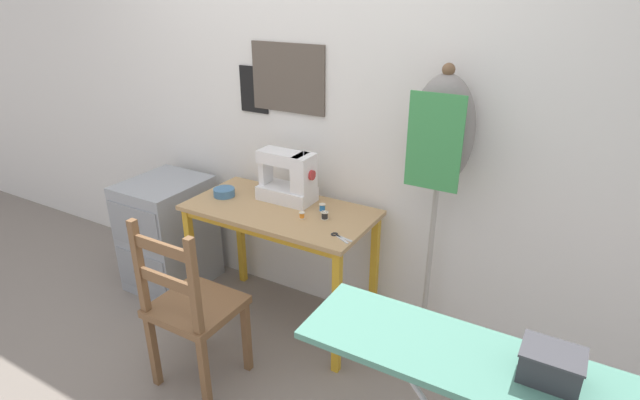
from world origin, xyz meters
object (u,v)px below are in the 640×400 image
Objects in this scene: thread_spool_mid_table at (322,207)px; thread_spool_near_machine at (302,215)px; sewing_machine at (289,178)px; wooden_chair at (192,308)px; fabric_bowl at (224,192)px; filing_cabinet at (169,234)px; storage_box at (551,365)px; dress_form at (440,152)px; thread_spool_far_edge at (325,215)px; ironing_board at (483,375)px; scissors at (338,236)px.

thread_spool_near_machine is at bearing -109.46° from thread_spool_mid_table.
sewing_machine is 0.36× the size of wooden_chair.
sewing_machine reaches higher than wooden_chair.
fabric_bowl is 3.61× the size of thread_spool_near_machine.
fabric_bowl reaches higher than thread_spool_near_machine.
storage_box is (2.37, -0.77, 0.54)m from filing_cabinet.
thread_spool_near_machine is 0.02× the size of dress_form.
thread_spool_near_machine is 0.14m from thread_spool_mid_table.
filing_cabinet is at bearing -178.52° from thread_spool_far_edge.
thread_spool_mid_table is at bearing 144.82° from storage_box.
sewing_machine is 0.34m from thread_spool_far_edge.
sewing_machine is 0.41m from fabric_bowl.
thread_spool_near_machine is at bearing 145.74° from ironing_board.
ironing_board is (0.86, -0.68, 0.06)m from scissors.
dress_form is (0.64, 0.25, 0.39)m from thread_spool_near_machine.
dress_form is at bearing 21.07° from thread_spool_near_machine.
filing_cabinet is at bearing 160.19° from ironing_board.
scissors is 0.08× the size of dress_form.
thread_spool_far_edge is (0.06, -0.08, -0.00)m from thread_spool_mid_table.
scissors is 0.31m from thread_spool_mid_table.
thread_spool_far_edge is at bearing -160.10° from dress_form.
sewing_machine is at bearing 83.75° from wooden_chair.
sewing_machine is at bearing -174.44° from dress_form.
dress_form is (0.91, 0.84, 0.71)m from wooden_chair.
filing_cabinet is 1.89m from dress_form.
sewing_machine is 0.26m from thread_spool_mid_table.
filing_cabinet is 0.47× the size of dress_form.
sewing_machine is 8.34× the size of thread_spool_far_edge.
dress_form reaches higher than fabric_bowl.
thread_spool_mid_table is 1.02× the size of thread_spool_far_edge.
fabric_bowl reaches higher than filing_cabinet.
thread_spool_far_edge is at bearing 137.67° from scissors.
thread_spool_mid_table is 0.24× the size of storage_box.
storage_box is at bearing -5.47° from wooden_chair.
thread_spool_mid_table is 0.04× the size of ironing_board.
filing_cabinet is at bearing 175.15° from scissors.
dress_form reaches higher than thread_spool_mid_table.
ironing_board reaches higher than thread_spool_near_machine.
sewing_machine reaches higher than storage_box.
wooden_chair reaches higher than filing_cabinet.
thread_spool_far_edge is at bearing 59.89° from wooden_chair.
ironing_board reaches higher than fabric_bowl.
scissors is 0.80m from wooden_chair.
dress_form is 1.18m from ironing_board.
fabric_bowl is 1.87m from ironing_board.
thread_spool_far_edge is (0.29, -0.11, -0.12)m from sewing_machine.
ironing_board is 0.20m from storage_box.
storage_box reaches higher than scissors.
dress_form is (0.59, 0.11, 0.38)m from thread_spool_mid_table.
storage_box is at bearing -35.18° from thread_spool_mid_table.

